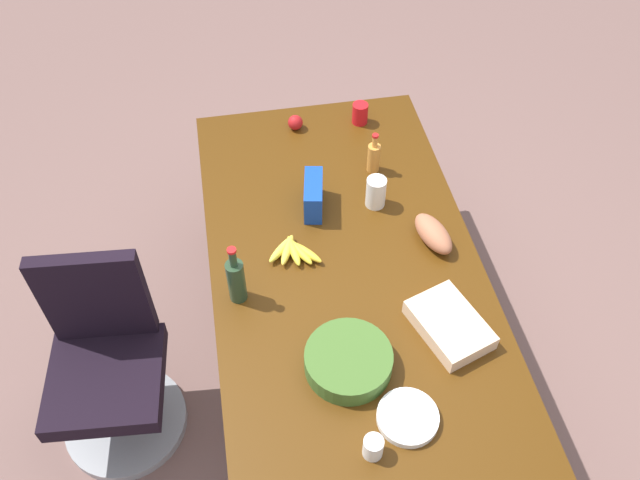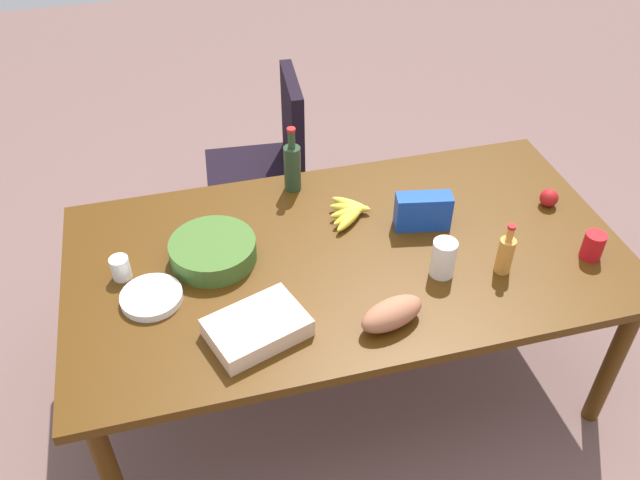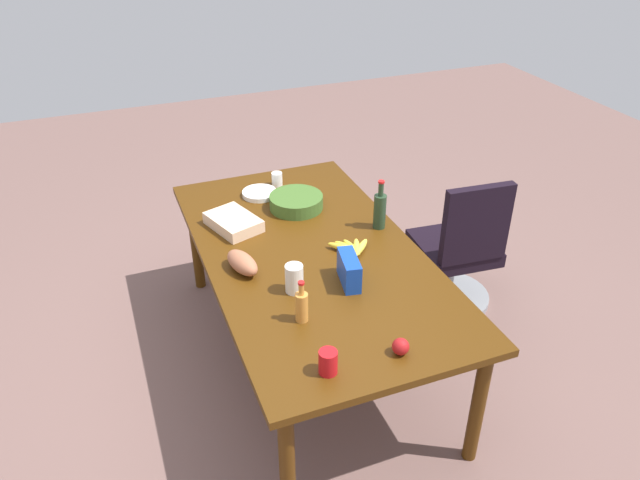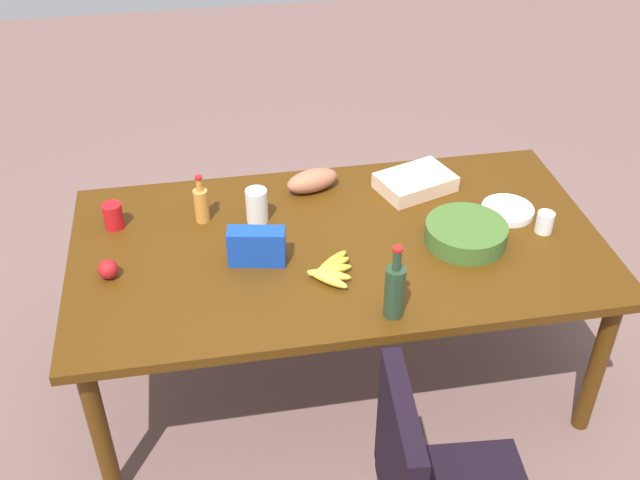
{
  "view_description": "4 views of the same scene",
  "coord_description": "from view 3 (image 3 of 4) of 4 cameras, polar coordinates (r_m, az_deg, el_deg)",
  "views": [
    {
      "loc": [
        1.72,
        -0.42,
        2.93
      ],
      "look_at": [
        -0.07,
        -0.09,
        0.82
      ],
      "focal_mm": 37.08,
      "sensor_mm": 36.0,
      "label": 1
    },
    {
      "loc": [
        0.59,
        1.82,
        2.45
      ],
      "look_at": [
        0.11,
        -0.02,
        0.83
      ],
      "focal_mm": 37.16,
      "sensor_mm": 36.0,
      "label": 2
    },
    {
      "loc": [
        -2.62,
        0.97,
        2.55
      ],
      "look_at": [
        0.01,
        -0.06,
        0.81
      ],
      "focal_mm": 34.26,
      "sensor_mm": 36.0,
      "label": 3
    },
    {
      "loc": [
        -0.49,
        -2.4,
        2.57
      ],
      "look_at": [
        -0.09,
        -0.08,
        0.83
      ],
      "focal_mm": 42.41,
      "sensor_mm": 36.0,
      "label": 4
    }
  ],
  "objects": [
    {
      "name": "chip_bag_blue",
      "position": [
        3.05,
        2.74,
        -2.82
      ],
      "size": [
        0.23,
        0.12,
        0.15
      ],
      "primitive_type": "cube",
      "rotation": [
        0.0,
        0.0,
        -0.19
      ],
      "color": "#1540AB",
      "rests_on": "conference_table"
    },
    {
      "name": "bread_loaf",
      "position": [
        3.17,
        -7.27,
        -2.12
      ],
      "size": [
        0.26,
        0.17,
        0.1
      ],
      "primitive_type": "ellipsoid",
      "rotation": [
        0.0,
        0.0,
        0.28
      ],
      "color": "#AA6546",
      "rests_on": "conference_table"
    },
    {
      "name": "mayo_jar",
      "position": [
        2.99,
        -2.42,
        -3.62
      ],
      "size": [
        0.1,
        0.1,
        0.15
      ],
      "primitive_type": "cylinder",
      "rotation": [
        0.0,
        0.0,
        -0.17
      ],
      "color": "white",
      "rests_on": "conference_table"
    },
    {
      "name": "banana_bunch",
      "position": [
        3.32,
        2.97,
        -0.68
      ],
      "size": [
        0.19,
        0.24,
        0.04
      ],
      "color": "yellow",
      "rests_on": "conference_table"
    },
    {
      "name": "ground_plane",
      "position": [
        3.79,
        -0.74,
        -10.78
      ],
      "size": [
        10.0,
        10.0,
        0.0
      ],
      "primitive_type": "plane",
      "color": "brown"
    },
    {
      "name": "sheet_cake",
      "position": [
        3.57,
        -8.09,
        1.66
      ],
      "size": [
        0.37,
        0.31,
        0.07
      ],
      "primitive_type": "cube",
      "rotation": [
        0.0,
        0.0,
        0.33
      ],
      "color": "beige",
      "rests_on": "conference_table"
    },
    {
      "name": "wine_bottle",
      "position": [
        3.51,
        5.61,
        2.83
      ],
      "size": [
        0.08,
        0.08,
        0.3
      ],
      "color": "#253D26",
      "rests_on": "conference_table"
    },
    {
      "name": "paper_plate_stack",
      "position": [
        3.92,
        -5.67,
        4.36
      ],
      "size": [
        0.26,
        0.26,
        0.03
      ],
      "primitive_type": "cylinder",
      "rotation": [
        0.0,
        0.0,
        0.21
      ],
      "color": "white",
      "rests_on": "conference_table"
    },
    {
      "name": "conference_table",
      "position": [
        3.36,
        -0.82,
        -2.1
      ],
      "size": [
        2.13,
        1.14,
        0.75
      ],
      "color": "#492909",
      "rests_on": "ground"
    },
    {
      "name": "office_chair",
      "position": [
        4.07,
        12.65,
        -1.72
      ],
      "size": [
        0.56,
        0.56,
        0.97
      ],
      "color": "gray",
      "rests_on": "ground"
    },
    {
      "name": "apple_red",
      "position": [
        2.68,
        7.54,
        -9.84
      ],
      "size": [
        0.09,
        0.09,
        0.08
      ],
      "primitive_type": "sphere",
      "rotation": [
        0.0,
        0.0,
        0.18
      ],
      "color": "#AC171A",
      "rests_on": "conference_table"
    },
    {
      "name": "salad_bowl",
      "position": [
        3.74,
        -2.24,
        3.57
      ],
      "size": [
        0.37,
        0.37,
        0.08
      ],
      "primitive_type": "cylinder",
      "rotation": [
        0.0,
        0.0,
        -0.16
      ],
      "color": "#3F6426",
      "rests_on": "conference_table"
    },
    {
      "name": "dressing_bottle",
      "position": [
        2.8,
        -1.73,
        -6.15
      ],
      "size": [
        0.07,
        0.07,
        0.22
      ],
      "color": "orange",
      "rests_on": "conference_table"
    },
    {
      "name": "paper_cup",
      "position": [
        4.02,
        -4.04,
        5.7
      ],
      "size": [
        0.09,
        0.09,
        0.09
      ],
      "primitive_type": "cylinder",
      "rotation": [
        0.0,
        0.0,
        0.32
      ],
      "color": "white",
      "rests_on": "conference_table"
    },
    {
      "name": "red_solo_cup",
      "position": [
        2.56,
        0.76,
        -11.33
      ],
      "size": [
        0.1,
        0.1,
        0.11
      ],
      "primitive_type": "cylinder",
      "rotation": [
        0.0,
        0.0,
        -0.32
      ],
      "color": "red",
      "rests_on": "conference_table"
    }
  ]
}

